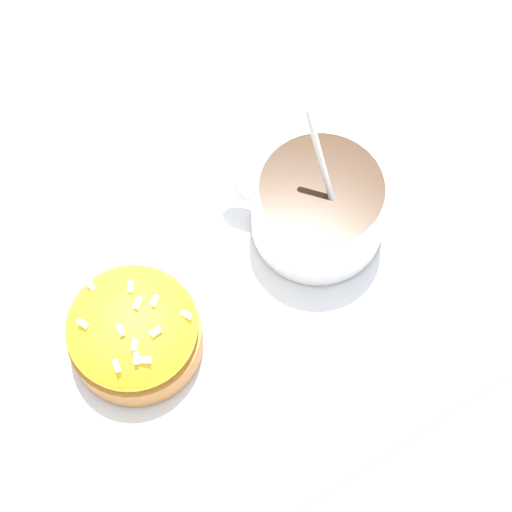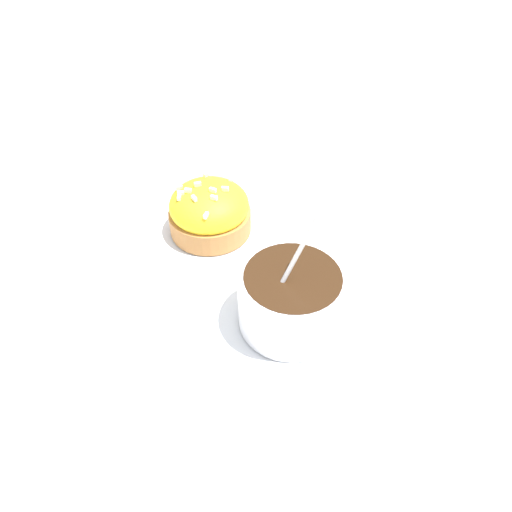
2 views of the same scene
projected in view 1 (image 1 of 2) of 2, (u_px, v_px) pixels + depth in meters
ground_plane at (229, 282)px, 0.59m from camera, size 3.00×3.00×0.00m
paper_napkin at (229, 282)px, 0.59m from camera, size 0.31×0.31×0.00m
coffee_cup at (318, 205)px, 0.57m from camera, size 0.10×0.10×0.12m
frosted_pastry at (133, 331)px, 0.54m from camera, size 0.09×0.09×0.06m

